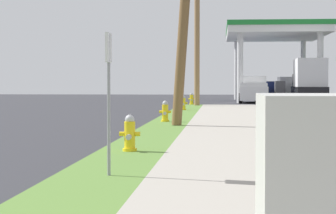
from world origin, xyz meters
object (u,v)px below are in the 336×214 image
(car_teal_by_near_pump, at_px, (268,91))
(street_sign_post, at_px, (109,74))
(fire_hydrant_second, at_px, (130,135))
(fire_hydrant_third, at_px, (165,112))
(car_navy_by_far_pump, at_px, (266,92))
(truck_white_on_apron, at_px, (254,90))
(fire_hydrant_fourth, at_px, (183,103))
(fire_hydrant_fifth, at_px, (192,99))
(utility_pole_background, at_px, (197,32))
(truck_black_at_far_bay, at_px, (309,83))
(truck_silver_at_forecourt, at_px, (291,89))

(car_teal_by_near_pump, bearing_deg, street_sign_post, -96.67)
(fire_hydrant_second, distance_m, fire_hydrant_third, 10.03)
(car_navy_by_far_pump, xyz_separation_m, truck_white_on_apron, (-1.12, -3.79, 0.19))
(fire_hydrant_fourth, bearing_deg, fire_hydrant_second, -89.86)
(fire_hydrant_third, height_order, street_sign_post, street_sign_post)
(fire_hydrant_fifth, relative_size, utility_pole_background, 0.09)
(fire_hydrant_second, relative_size, truck_black_at_far_bay, 0.12)
(fire_hydrant_fifth, xyz_separation_m, street_sign_post, (0.17, -31.68, 1.19))
(utility_pole_background, bearing_deg, truck_black_at_far_bay, 40.86)
(fire_hydrant_fifth, height_order, truck_silver_at_forecourt, truck_silver_at_forecourt)
(street_sign_post, relative_size, car_navy_by_far_pump, 0.47)
(fire_hydrant_fourth, bearing_deg, street_sign_post, -89.47)
(utility_pole_background, relative_size, truck_silver_at_forecourt, 1.59)
(fire_hydrant_second, xyz_separation_m, fire_hydrant_fourth, (-0.05, 19.94, 0.00))
(utility_pole_background, bearing_deg, street_sign_post, -90.42)
(utility_pole_background, distance_m, truck_black_at_far_bay, 10.41)
(utility_pole_background, distance_m, car_navy_by_far_pump, 14.55)
(truck_black_at_far_bay, bearing_deg, fire_hydrant_fourth, -120.89)
(utility_pole_background, distance_m, truck_white_on_apron, 10.73)
(truck_silver_at_forecourt, xyz_separation_m, truck_black_at_far_bay, (0.21, -9.65, 0.57))
(car_teal_by_near_pump, xyz_separation_m, car_navy_by_far_pump, (-0.68, -7.00, 0.00))
(truck_silver_at_forecourt, bearing_deg, truck_black_at_far_bay, -88.75)
(car_navy_by_far_pump, distance_m, truck_silver_at_forecourt, 3.83)
(car_teal_by_near_pump, height_order, car_navy_by_far_pump, same)
(car_teal_by_near_pump, distance_m, truck_white_on_apron, 10.95)
(car_navy_by_far_pump, height_order, truck_silver_at_forecourt, truck_silver_at_forecourt)
(car_teal_by_near_pump, bearing_deg, truck_white_on_apron, -99.47)
(street_sign_post, xyz_separation_m, truck_white_on_apron, (4.09, 39.53, -0.72))
(truck_black_at_far_bay, bearing_deg, fire_hydrant_fifth, -147.53)
(fire_hydrant_third, relative_size, car_teal_by_near_pump, 0.17)
(street_sign_post, bearing_deg, truck_silver_at_forecourt, 80.77)
(street_sign_post, bearing_deg, fire_hydrant_fifth, 90.30)
(car_navy_by_far_pump, bearing_deg, fire_hydrant_third, -100.46)
(fire_hydrant_fourth, height_order, truck_white_on_apron, truck_white_on_apron)
(fire_hydrant_second, xyz_separation_m, street_sign_post, (0.17, -3.47, 1.19))
(fire_hydrant_third, height_order, truck_black_at_far_bay, truck_black_at_far_bay)
(car_teal_by_near_pump, distance_m, truck_silver_at_forecourt, 4.29)
(utility_pole_background, bearing_deg, fire_hydrant_fourth, -93.70)
(fire_hydrant_second, distance_m, fire_hydrant_fifth, 28.21)
(street_sign_post, distance_m, truck_silver_at_forecourt, 46.98)
(fire_hydrant_fifth, distance_m, car_teal_by_near_pump, 19.60)
(fire_hydrant_third, xyz_separation_m, truck_silver_at_forecourt, (7.83, 32.87, 0.47))
(fire_hydrant_third, bearing_deg, truck_silver_at_forecourt, 76.60)
(truck_silver_at_forecourt, bearing_deg, fire_hydrant_fifth, -117.66)
(fire_hydrant_fifth, relative_size, truck_silver_at_forecourt, 0.14)
(street_sign_post, bearing_deg, car_navy_by_far_pump, 83.14)
(car_teal_by_near_pump, relative_size, truck_white_on_apron, 0.82)
(truck_silver_at_forecourt, bearing_deg, truck_white_on_apron, -116.75)
(fire_hydrant_fifth, bearing_deg, utility_pole_background, -75.24)
(fire_hydrant_fourth, distance_m, fire_hydrant_fifth, 8.27)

